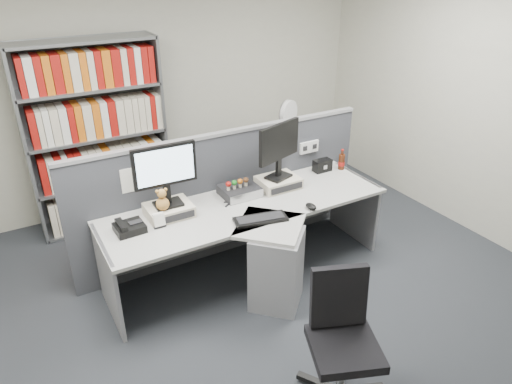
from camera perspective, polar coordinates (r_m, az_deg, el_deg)
ground at (r=4.02m, az=4.78°, el=-15.53°), size 5.50×5.50×0.00m
room_shell at (r=3.11m, az=6.05°, el=9.65°), size 5.04×5.54×2.72m
partition at (r=4.54m, az=-3.71°, el=-0.07°), size 3.00×0.08×1.27m
desk at (r=4.13m, az=0.38°, el=-6.04°), size 2.60×1.20×0.72m
monitor_riser_left at (r=4.04m, az=-10.57°, el=-2.20°), size 0.38×0.31×0.10m
monitor_riser_right at (r=4.46m, az=2.75°, el=1.19°), size 0.38×0.31×0.10m
monitor_left at (r=3.88m, az=-11.04°, el=2.62°), size 0.53×0.18×0.54m
monitor_right at (r=4.32m, az=2.84°, el=5.61°), size 0.51×0.23×0.53m
desktop_pc at (r=4.31m, az=-2.03°, el=0.14°), size 0.34×0.30×0.09m
figurines at (r=4.24m, az=-2.31°, el=1.12°), size 0.23×0.05×0.09m
keyboard at (r=3.91m, az=0.56°, el=-3.31°), size 0.47×0.26×0.03m
mouse at (r=4.12m, az=6.73°, el=-1.76°), size 0.08×0.12×0.05m
desk_phone at (r=3.89m, az=-15.26°, el=-4.19°), size 0.24×0.22×0.10m
desk_calendar at (r=3.89m, az=-11.79°, el=-3.49°), size 0.10×0.08×0.12m
plush_toy at (r=3.92m, az=-11.36°, el=-1.08°), size 0.11×0.11×0.19m
speaker at (r=4.84m, az=8.09°, el=3.23°), size 0.19×0.10×0.12m
cola_bottle at (r=4.91m, az=10.40°, el=3.65°), size 0.07×0.07×0.22m
shelving_unit at (r=5.21m, az=-18.81°, el=6.09°), size 1.41×0.40×2.00m
filing_cabinet at (r=5.79m, az=3.71°, el=2.88°), size 0.45×0.61×0.70m
desk_fan at (r=5.55m, az=3.91°, el=9.23°), size 0.30×0.19×0.52m
office_chair at (r=3.24m, az=10.43°, el=-16.79°), size 0.61×0.61×0.91m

